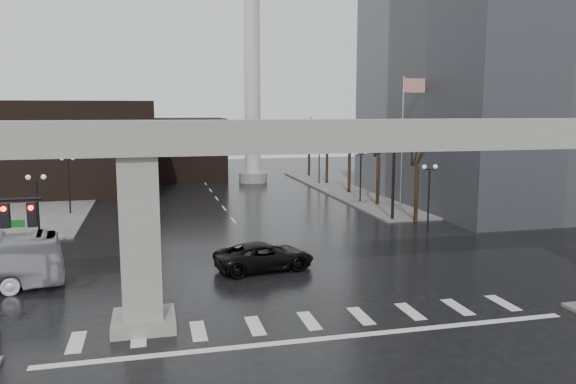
% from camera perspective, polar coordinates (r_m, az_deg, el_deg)
% --- Properties ---
extents(ground, '(160.00, 160.00, 0.00)m').
position_cam_1_polar(ground, '(26.03, 1.55, -12.16)').
color(ground, black).
rests_on(ground, ground).
extents(sidewalk_ne, '(28.00, 36.00, 0.15)m').
position_cam_1_polar(sidewalk_ne, '(68.38, 14.73, 0.50)').
color(sidewalk_ne, slate).
rests_on(sidewalk_ne, ground).
extents(elevated_guideway, '(48.00, 2.60, 8.70)m').
position_cam_1_polar(elevated_guideway, '(24.84, 4.43, 3.15)').
color(elevated_guideway, gray).
rests_on(elevated_guideway, ground).
extents(building_far_left, '(16.00, 14.00, 10.00)m').
position_cam_1_polar(building_far_left, '(66.06, -20.34, 4.28)').
color(building_far_left, black).
rests_on(building_far_left, ground).
extents(building_far_mid, '(10.00, 10.00, 8.00)m').
position_cam_1_polar(building_far_mid, '(75.80, -10.38, 4.37)').
color(building_far_mid, black).
rests_on(building_far_mid, ground).
extents(smokestack, '(3.60, 3.60, 30.00)m').
position_cam_1_polar(smokestack, '(70.73, -3.66, 11.79)').
color(smokestack, silver).
rests_on(smokestack, ground).
extents(signal_mast_arm, '(12.12, 0.43, 8.00)m').
position_cam_1_polar(signal_mast_arm, '(45.15, 6.31, 4.14)').
color(signal_mast_arm, black).
rests_on(signal_mast_arm, ground).
extents(signal_left_pole, '(2.30, 0.30, 6.00)m').
position_cam_1_polar(signal_left_pole, '(25.20, -26.79, -4.12)').
color(signal_left_pole, black).
rests_on(signal_left_pole, ground).
extents(flagpole_assembly, '(2.06, 0.12, 12.00)m').
position_cam_1_polar(flagpole_assembly, '(50.46, 11.87, 6.39)').
color(flagpole_assembly, silver).
rests_on(flagpole_assembly, ground).
extents(lamp_right_0, '(1.22, 0.32, 5.11)m').
position_cam_1_polar(lamp_right_0, '(42.85, 14.14, 0.54)').
color(lamp_right_0, black).
rests_on(lamp_right_0, ground).
extents(lamp_right_1, '(1.22, 0.32, 5.11)m').
position_cam_1_polar(lamp_right_1, '(55.52, 7.40, 2.47)').
color(lamp_right_1, black).
rests_on(lamp_right_1, ground).
extents(lamp_right_2, '(1.22, 0.32, 5.11)m').
position_cam_1_polar(lamp_right_2, '(68.70, 3.19, 3.65)').
color(lamp_right_2, black).
rests_on(lamp_right_2, ground).
extents(lamp_left_0, '(1.22, 0.32, 5.11)m').
position_cam_1_polar(lamp_left_0, '(38.57, -24.11, -0.79)').
color(lamp_left_0, black).
rests_on(lamp_left_0, ground).
extents(lamp_left_1, '(1.22, 0.32, 5.11)m').
position_cam_1_polar(lamp_left_1, '(52.28, -21.42, 1.59)').
color(lamp_left_1, black).
rests_on(lamp_left_1, ground).
extents(lamp_left_2, '(1.22, 0.32, 5.11)m').
position_cam_1_polar(lamp_left_2, '(66.12, -19.84, 2.98)').
color(lamp_left_2, black).
rests_on(lamp_left_2, ground).
extents(tree_right_0, '(1.09, 1.58, 7.50)m').
position_cam_1_polar(tree_right_0, '(46.95, 12.95, 0.40)').
color(tree_right_0, black).
rests_on(tree_right_0, ground).
extents(tree_right_1, '(1.09, 1.61, 7.67)m').
position_cam_1_polar(tree_right_1, '(54.15, 9.16, 1.62)').
color(tree_right_1, black).
rests_on(tree_right_1, ground).
extents(tree_right_2, '(1.10, 1.63, 7.85)m').
position_cam_1_polar(tree_right_2, '(61.54, 6.27, 2.54)').
color(tree_right_2, black).
rests_on(tree_right_2, ground).
extents(tree_right_3, '(1.11, 1.66, 8.02)m').
position_cam_1_polar(tree_right_3, '(69.07, 4.00, 3.26)').
color(tree_right_3, black).
rests_on(tree_right_3, ground).
extents(tree_right_4, '(1.12, 1.69, 8.19)m').
position_cam_1_polar(tree_right_4, '(76.69, 2.18, 3.83)').
color(tree_right_4, black).
rests_on(tree_right_4, ground).
extents(pickup_truck, '(6.06, 3.51, 1.59)m').
position_cam_1_polar(pickup_truck, '(32.40, -2.40, -6.54)').
color(pickup_truck, black).
rests_on(pickup_truck, ground).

